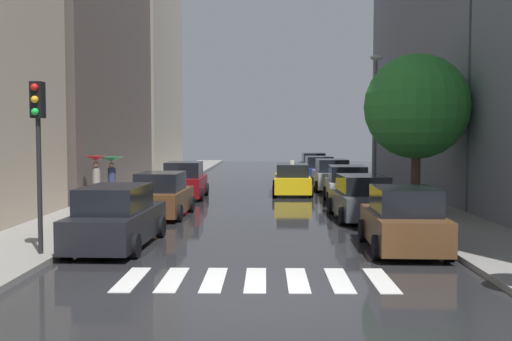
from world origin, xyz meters
The scene contains 22 objects.
ground_plane centered at (0.00, 24.00, -0.02)m, with size 28.00×72.00×0.04m, color #242427.
sidewalk_left centered at (-6.50, 24.00, 0.07)m, with size 3.00×72.00×0.15m, color gray.
sidewalk_right centered at (6.50, 24.00, 0.07)m, with size 3.00×72.00×0.15m, color gray.
crosswalk_stripes centered at (0.00, 1.38, 0.01)m, with size 5.85×2.20×0.01m.
building_left_mid centered at (-11.00, 22.51, 9.34)m, with size 6.00×16.77×18.68m, color #564C47.
building_left_far centered at (-11.00, 39.31, 10.83)m, with size 6.00×14.75×21.67m, color #9E9384.
building_right_mid centered at (11.00, 21.94, 8.84)m, with size 6.00×20.30×17.68m, color slate.
parked_car_left_nearest centered at (-3.95, 5.08, 0.81)m, with size 2.12×4.76×1.73m.
parked_car_left_second centered at (-3.77, 11.19, 0.80)m, with size 2.12×4.15×1.72m.
parked_car_left_third centered at (-3.83, 17.86, 0.84)m, with size 2.14×4.12×1.82m.
parked_car_right_nearest centered at (3.94, 4.71, 0.80)m, with size 2.12×4.08×1.73m.
parked_car_right_second centered at (3.77, 10.65, 0.78)m, with size 2.17×4.50×1.66m.
parked_car_right_third centered at (3.98, 16.06, 0.81)m, with size 2.19×4.38×1.73m.
parked_car_right_fourth centered at (3.96, 22.36, 0.83)m, with size 2.12×4.26×1.78m.
parked_car_right_fifth centered at (3.73, 28.08, 0.81)m, with size 2.14×4.71×1.74m.
parked_car_right_sixth centered at (3.85, 33.99, 0.83)m, with size 2.08×4.42×1.80m.
taxi_midroad centered at (1.61, 19.98, 0.76)m, with size 2.14×4.67×1.81m.
pedestrian_near_tree centered at (-7.31, 14.71, 1.60)m, with size 0.91×0.91×2.07m.
pedestrian_by_kerb centered at (-6.95, 15.96, 1.66)m, with size 1.16×1.16×1.98m.
street_tree_right centered at (6.05, 11.77, 4.23)m, with size 4.06×4.06×6.12m.
traffic_light_left_corner centered at (-5.45, 3.39, 3.29)m, with size 0.30×0.42×4.30m.
lamp_post_right centered at (5.55, 17.70, 4.11)m, with size 0.60×0.28×6.86m.
Camera 1 is at (0.22, -11.13, 3.11)m, focal length 41.24 mm.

